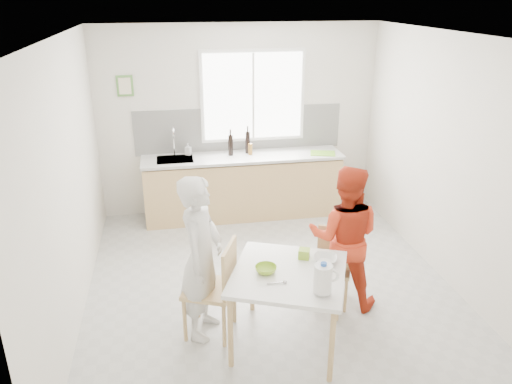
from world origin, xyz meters
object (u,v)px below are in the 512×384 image
wine_bottle_a (248,142)px  wine_bottle_b (231,145)px  chair_far (333,262)px  milk_jug (323,278)px  bowl_green (266,269)px  bowl_white (325,259)px  chair_left (217,285)px  person_white (201,258)px  dining_table (289,279)px  person_red (344,237)px

wine_bottle_a → wine_bottle_b: size_ratio=1.07×
chair_far → milk_jug: 1.18m
bowl_green → bowl_white: bearing=8.6°
chair_left → bowl_green: size_ratio=4.97×
chair_left → milk_jug: milk_jug is taller
person_white → chair_left: bearing=-90.0°
dining_table → milk_jug: (0.19, -0.38, 0.22)m
chair_far → bowl_green: bowl_green is taller
dining_table → wine_bottle_b: wine_bottle_b is taller
chair_left → wine_bottle_b: size_ratio=3.21×
chair_left → chair_far: chair_left is taller
dining_table → person_red: bearing=37.4°
chair_left → bowl_white: (1.00, -0.14, 0.25)m
dining_table → wine_bottle_a: size_ratio=4.01×
person_red → bowl_white: person_red is taller
chair_left → person_white: bearing=-90.0°
person_white → bowl_white: person_white is taller
chair_far → wine_bottle_b: 2.56m
bowl_green → chair_far: bearing=35.1°
chair_far → wine_bottle_b: (-0.76, 2.36, 0.62)m
person_red → bowl_green: bearing=51.6°
dining_table → bowl_white: bearing=17.5°
dining_table → chair_far: 0.91m
chair_left → wine_bottle_a: size_ratio=3.01×
chair_left → person_red: (1.34, 0.29, 0.23)m
wine_bottle_a → chair_left: bearing=-105.2°
chair_far → bowl_green: size_ratio=4.17×
person_white → dining_table: bearing=-90.0°
chair_left → person_red: 1.39m
chair_left → chair_far: 1.31m
bowl_white → dining_table: bearing=-162.5°
wine_bottle_a → bowl_white: bearing=-85.2°
chair_left → person_red: person_red is taller
bowl_green → wine_bottle_b: 2.96m
person_red → wine_bottle_a: size_ratio=4.78×
person_white → bowl_green: size_ratio=8.28×
chair_far → bowl_white: 0.66m
chair_far → milk_jug: bearing=-91.4°
chair_left → bowl_white: chair_left is taller
dining_table → bowl_green: bearing=171.7°
dining_table → person_white: (-0.75, 0.31, 0.12)m
chair_far → person_white: (-1.39, -0.31, 0.36)m
wine_bottle_b → bowl_green: bearing=-91.5°
chair_left → bowl_green: bearing=84.0°
bowl_green → milk_jug: size_ratio=0.72×
wine_bottle_b → dining_table: bearing=-87.6°
wine_bottle_a → person_white: bearing=-107.9°
bowl_green → wine_bottle_a: size_ratio=0.61×
chair_far → bowl_green: bearing=-122.6°
bowl_green → bowl_white: size_ratio=0.88×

